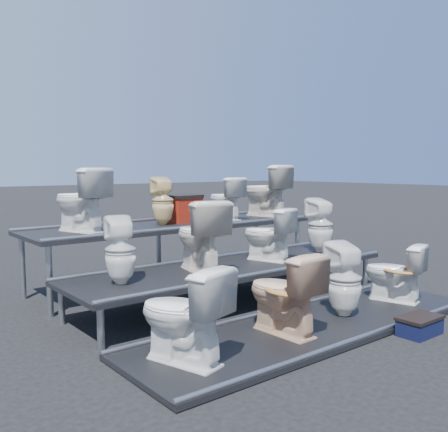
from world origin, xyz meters
TOP-DOWN VIEW (x-y plane):
  - ground at (0.00, 0.00)m, footprint 80.00×80.00m
  - tier_front at (0.00, -1.30)m, footprint 4.20×1.20m
  - tier_mid at (0.00, 0.00)m, footprint 4.20×1.20m
  - tier_back at (0.00, 1.30)m, footprint 4.20×1.20m
  - toilet_0 at (-1.64, -1.30)m, footprint 0.66×0.89m
  - toilet_1 at (-0.48, -1.30)m, footprint 0.47×0.80m
  - toilet_2 at (0.45, -1.30)m, footprint 0.45×0.45m
  - toilet_3 at (1.40, -1.30)m, footprint 0.56×0.76m
  - toilet_4 at (-1.53, 0.00)m, footprint 0.40×0.40m
  - toilet_5 at (-0.52, 0.00)m, footprint 0.63×0.90m
  - toilet_6 at (0.55, 0.00)m, footprint 0.54×0.74m
  - toilet_7 at (1.58, 0.00)m, footprint 0.40×0.40m
  - toilet_8 at (-1.41, 1.30)m, footprint 0.63×0.86m
  - toilet_9 at (-0.21, 1.30)m, footprint 0.36×0.36m
  - toilet_10 at (0.89, 1.30)m, footprint 0.37×0.64m
  - toilet_11 at (1.73, 1.30)m, footprint 0.56×0.86m
  - red_crate at (0.22, 1.46)m, footprint 0.53×0.45m
  - step_stool at (0.67, -2.06)m, footprint 0.45×0.27m

SIDE VIEW (x-z plane):
  - ground at x=0.00m, z-range 0.00..0.00m
  - tier_front at x=0.00m, z-range 0.00..0.06m
  - step_stool at x=0.67m, z-range 0.00..0.16m
  - tier_mid at x=0.00m, z-range 0.00..0.46m
  - toilet_3 at x=1.40m, z-range 0.06..0.76m
  - tier_back at x=0.00m, z-range 0.00..0.86m
  - toilet_1 at x=-0.48m, z-range 0.06..0.86m
  - toilet_2 at x=0.45m, z-range 0.06..0.86m
  - toilet_0 at x=-1.64m, z-range 0.06..0.87m
  - toilet_6 at x=0.55m, z-range 0.46..1.14m
  - toilet_4 at x=-1.53m, z-range 0.46..1.16m
  - toilet_7 at x=1.58m, z-range 0.46..1.23m
  - toilet_5 at x=-0.52m, z-range 0.46..1.29m
  - red_crate at x=0.22m, z-range 0.86..1.20m
  - toilet_10 at x=0.89m, z-range 0.86..1.50m
  - toilet_9 at x=-0.21m, z-range 0.86..1.53m
  - toilet_8 at x=-1.41m, z-range 0.86..1.65m
  - toilet_11 at x=1.73m, z-range 0.86..1.69m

